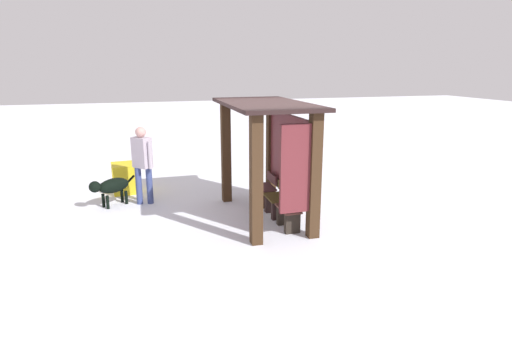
{
  "coord_description": "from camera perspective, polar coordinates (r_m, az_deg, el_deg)",
  "views": [
    {
      "loc": [
        7.85,
        -2.44,
        3.1
      ],
      "look_at": [
        -0.01,
        -0.19,
        1.02
      ],
      "focal_mm": 28.87,
      "sensor_mm": 36.0,
      "label": 1
    }
  ],
  "objects": [
    {
      "name": "bus_shelter",
      "position": [
        8.33,
        2.52,
        3.81
      ],
      "size": [
        3.01,
        1.58,
        2.4
      ],
      "color": "#392616",
      "rests_on": "ground"
    },
    {
      "name": "ground_plane",
      "position": [
        8.79,
        1.19,
        -6.37
      ],
      "size": [
        60.0,
        60.0,
        0.0
      ],
      "primitive_type": "plane",
      "color": "white"
    },
    {
      "name": "person_walking",
      "position": [
        9.65,
        -15.47,
        1.5
      ],
      "size": [
        0.51,
        0.47,
        1.79
      ],
      "color": "#B0A4B3",
      "rests_on": "ground"
    },
    {
      "name": "grit_bin",
      "position": [
        10.85,
        -17.8,
        -1.0
      ],
      "size": [
        0.75,
        0.62,
        0.73
      ],
      "primitive_type": "cube",
      "rotation": [
        0.0,
        0.0,
        0.09
      ],
      "color": "yellow",
      "rests_on": "ground"
    },
    {
      "name": "bench_left_inside",
      "position": [
        9.45,
        1.39,
        -3.01
      ],
      "size": [
        0.66,
        0.36,
        0.71
      ],
      "color": "#4C2A2C",
      "rests_on": "ground"
    },
    {
      "name": "bench_right_inside",
      "position": [
        8.1,
        4.6,
        -6.08
      ],
      "size": [
        0.66,
        0.34,
        0.71
      ],
      "color": "brown",
      "rests_on": "ground"
    },
    {
      "name": "dog",
      "position": [
        9.82,
        -19.46,
        -2.11
      ],
      "size": [
        0.69,
        0.98,
        0.67
      ],
      "color": "black",
      "rests_on": "ground"
    },
    {
      "name": "bench_center_inside",
      "position": [
        8.77,
        2.87,
        -4.48
      ],
      "size": [
        0.66,
        0.38,
        0.7
      ],
      "color": "#4D3E1C",
      "rests_on": "ground"
    }
  ]
}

